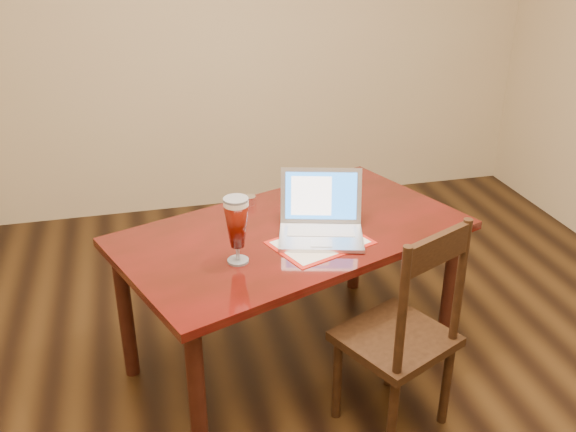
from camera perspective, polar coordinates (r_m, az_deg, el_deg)
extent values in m
cube|color=tan|center=(4.52, -6.13, 17.01)|extent=(4.50, 0.01, 2.70)
cube|color=#520C0A|center=(2.88, 0.41, -1.56)|extent=(1.73, 1.35, 0.04)
cylinder|color=black|center=(2.54, -8.06, -15.93)|extent=(0.07, 0.07, 0.68)
cylinder|color=black|center=(3.24, 14.15, -6.33)|extent=(0.07, 0.07, 0.68)
cylinder|color=black|center=(3.06, -14.25, -8.37)|extent=(0.07, 0.07, 0.68)
cylinder|color=black|center=(3.67, 6.00, -1.68)|extent=(0.07, 0.07, 0.68)
cube|color=#AF1B10|center=(2.76, 2.89, -2.38)|extent=(0.48, 0.41, 0.00)
cube|color=beige|center=(2.76, 2.89, -2.34)|extent=(0.43, 0.36, 0.00)
cube|color=#B8B8BC|center=(2.78, 2.95, -1.93)|extent=(0.41, 0.34, 0.02)
cube|color=silver|center=(2.82, 2.94, -1.30)|extent=(0.31, 0.19, 0.00)
cube|color=silver|center=(2.71, 2.98, -2.44)|extent=(0.10, 0.09, 0.00)
cube|color=#B8B8BC|center=(2.86, 2.95, 1.81)|extent=(0.37, 0.17, 0.24)
cube|color=blue|center=(2.86, 2.96, 1.79)|extent=(0.32, 0.14, 0.20)
cube|color=white|center=(2.86, 2.09, 1.80)|extent=(0.19, 0.09, 0.17)
cylinder|color=silver|center=(2.62, -4.46, -3.97)|extent=(0.09, 0.09, 0.01)
cylinder|color=silver|center=(2.60, -4.48, -3.28)|extent=(0.01, 0.01, 0.06)
cylinder|color=silver|center=(2.50, -4.65, 1.17)|extent=(0.10, 0.10, 0.02)
cylinder|color=silver|center=(2.50, -4.67, 1.48)|extent=(0.10, 0.10, 0.01)
cylinder|color=white|center=(3.07, -4.79, 0.94)|extent=(0.06, 0.06, 0.04)
cylinder|color=white|center=(3.12, -3.43, 1.43)|extent=(0.06, 0.06, 0.04)
cube|color=#311C0D|center=(2.71, 9.51, -10.71)|extent=(0.54, 0.53, 0.04)
cylinder|color=#311C0D|center=(2.67, 9.25, -17.46)|extent=(0.04, 0.04, 0.40)
cylinder|color=#311C0D|center=(2.87, 13.89, -14.30)|extent=(0.04, 0.04, 0.40)
cylinder|color=#311C0D|center=(2.83, 4.39, -14.24)|extent=(0.04, 0.04, 0.40)
cylinder|color=#311C0D|center=(3.02, 9.12, -11.54)|extent=(0.04, 0.04, 0.40)
cylinder|color=#311C0D|center=(2.36, 10.12, -8.38)|extent=(0.04, 0.04, 0.53)
cylinder|color=#311C0D|center=(2.59, 15.06, -5.59)|extent=(0.04, 0.04, 0.53)
cube|color=#311C0D|center=(2.37, 13.16, -2.90)|extent=(0.32, 0.17, 0.12)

